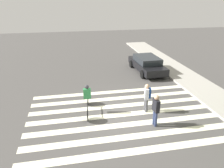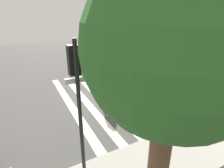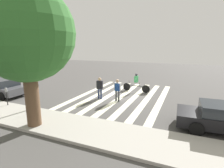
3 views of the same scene
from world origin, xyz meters
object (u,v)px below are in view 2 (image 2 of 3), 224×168
(street_tree, at_px, (173,49))
(traffic_light, at_px, (77,87))
(cyclist_near_curb, at_px, (109,75))
(pedestrian_child_with_backpack, at_px, (104,93))
(pedestrian_adult_blue_shirt, at_px, (126,89))

(street_tree, bearing_deg, traffic_light, -40.52)
(street_tree, xyz_separation_m, cyclist_near_curb, (-2.73, -8.70, -3.59))
(street_tree, relative_size, cyclist_near_curb, 2.71)
(traffic_light, xyz_separation_m, pedestrian_child_with_backpack, (-2.68, -3.92, -2.34))
(traffic_light, bearing_deg, cyclist_near_curb, -123.22)
(traffic_light, height_order, pedestrian_child_with_backpack, traffic_light)
(street_tree, height_order, pedestrian_adult_blue_shirt, street_tree)
(pedestrian_adult_blue_shirt, distance_m, cyclist_near_curb, 3.26)
(pedestrian_adult_blue_shirt, height_order, cyclist_near_curb, cyclist_near_curb)
(cyclist_near_curb, bearing_deg, street_tree, 78.34)
(traffic_light, height_order, cyclist_near_curb, traffic_light)
(pedestrian_child_with_backpack, xyz_separation_m, pedestrian_adult_blue_shirt, (-1.45, 0.07, 0.02))
(street_tree, height_order, cyclist_near_curb, street_tree)
(traffic_light, xyz_separation_m, pedestrian_adult_blue_shirt, (-4.13, -3.85, -2.32))
(traffic_light, relative_size, cyclist_near_curb, 1.89)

